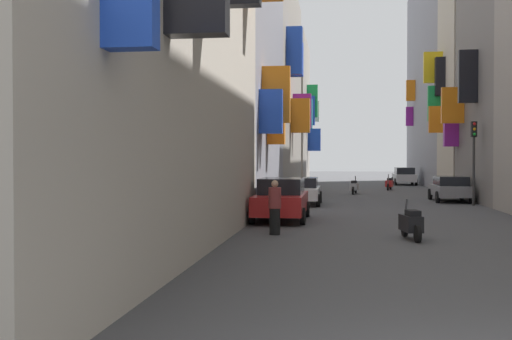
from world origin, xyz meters
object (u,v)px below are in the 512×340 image
Objects in this scene: pedestrian_crossing at (275,208)px; traffic_light_far_corner at (474,148)px; scooter_black at (411,223)px; scooter_silver at (354,187)px; parked_car_grey at (450,188)px; parked_car_silver at (404,176)px; parked_car_white at (301,190)px; scooter_red at (389,184)px; parked_car_red at (281,198)px.

traffic_light_far_corner is at bearing 56.50° from pedestrian_crossing.
scooter_black is at bearing -9.48° from pedestrian_crossing.
scooter_silver is 21.85m from pedestrian_crossing.
scooter_silver is (-4.86, 6.34, -0.25)m from parked_car_grey.
scooter_silver is at bearing -108.04° from parked_car_silver.
parked_car_white is 15.49m from scooter_red.
scooter_silver is 10.83m from traffic_light_far_corner.
parked_car_red is at bearing -103.65° from parked_car_silver.
pedestrian_crossing is (-7.38, -35.51, 0.04)m from parked_car_silver.
parked_car_grey is 0.91× the size of parked_car_red.
pedestrian_crossing is at bearing -87.27° from parked_car_red.
scooter_red is at bearing -102.31° from parked_car_silver.
scooter_silver and scooter_black have the same top height.
parked_car_white is 12.15m from pedestrian_crossing.
scooter_red is 0.44× the size of traffic_light_far_corner.
traffic_light_far_corner is at bearing -77.13° from parked_car_grey.
scooter_silver is 1.09× the size of scooter_red.
pedestrian_crossing is at bearing -123.50° from traffic_light_far_corner.
scooter_red is at bearing 75.82° from parked_car_red.
scooter_silver is 0.48× the size of traffic_light_far_corner.
scooter_red is at bearing 101.63° from traffic_light_far_corner.
scooter_black is 1.01× the size of scooter_red.
traffic_light_far_corner is (8.55, 8.31, 1.97)m from parked_car_red.
parked_car_silver is (7.58, 31.22, -0.03)m from parked_car_red.
parked_car_grey is at bearing 102.87° from traffic_light_far_corner.
parked_car_grey is 17.16m from pedestrian_crossing.
scooter_red is 27.23m from pedestrian_crossing.
parked_car_silver is 9.05m from scooter_red.
scooter_silver is 5.64m from scooter_red.
traffic_light_far_corner is at bearing -78.37° from scooter_red.
parked_car_white is at bearing 106.76° from scooter_black.
parked_car_white is 2.43× the size of pedestrian_crossing.
parked_car_red is at bearing -135.80° from traffic_light_far_corner.
parked_car_grey is 7.99m from scooter_silver.
scooter_red is at bearing 62.73° from scooter_silver.
traffic_light_far_corner reaches higher than parked_car_red.
parked_car_white is at bearing -107.39° from parked_car_silver.
pedestrian_crossing is (-5.45, -26.67, 0.35)m from scooter_red.
scooter_silver and scooter_red have the same top height.
parked_car_silver is 2.68× the size of pedestrian_crossing.
pedestrian_crossing reaches higher than parked_car_grey.
traffic_light_far_corner is (8.34, 12.61, 1.97)m from pedestrian_crossing.
traffic_light_far_corner is (8.28, 0.46, 2.07)m from parked_car_white.
scooter_black is 14.17m from traffic_light_far_corner.
parked_car_grey is 2.24× the size of scooter_black.
parked_car_silver is 23.01m from traffic_light_far_corner.
parked_car_red is 2.47× the size of scooter_black.
traffic_light_far_corner is (5.48, -9.05, 2.31)m from scooter_silver.
parked_car_red reaches higher than scooter_red.
pedestrian_crossing reaches higher than scooter_silver.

